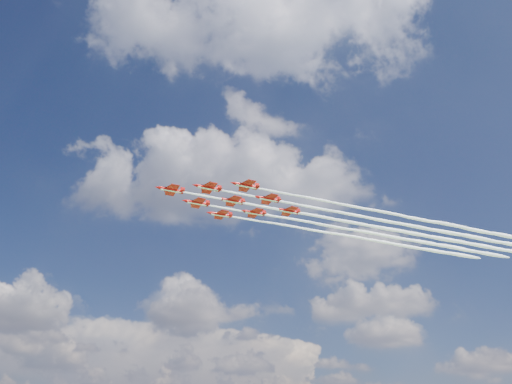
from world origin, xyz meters
TOP-DOWN VIEW (x-y plane):
  - jet_lead at (33.73, 16.40)m, footprint 120.76×65.15m
  - jet_row2_port at (46.12, 15.86)m, footprint 120.76×65.15m
  - jet_row2_starb at (40.37, 26.87)m, footprint 120.76×65.15m
  - jet_row3_port at (58.51, 15.32)m, footprint 120.76×65.15m
  - jet_row3_centre at (52.76, 26.33)m, footprint 120.76×65.15m
  - jet_row3_starb at (47.01, 37.34)m, footprint 120.76×65.15m
  - jet_row4_port at (65.15, 25.80)m, footprint 120.76×65.15m
  - jet_row4_starb at (59.40, 36.81)m, footprint 120.76×65.15m
  - jet_tail at (71.79, 36.27)m, footprint 120.76×65.15m

SIDE VIEW (x-z plane):
  - jet_lead at x=33.73m, z-range 76.90..79.39m
  - jet_row2_port at x=46.12m, z-range 76.90..79.39m
  - jet_row2_starb at x=40.37m, z-range 76.90..79.39m
  - jet_row3_port at x=58.51m, z-range 76.90..79.39m
  - jet_row3_centre at x=52.76m, z-range 76.90..79.39m
  - jet_row3_starb at x=47.01m, z-range 76.90..79.39m
  - jet_row4_port at x=65.15m, z-range 76.90..79.39m
  - jet_row4_starb at x=59.40m, z-range 76.90..79.39m
  - jet_tail at x=71.79m, z-range 76.90..79.39m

